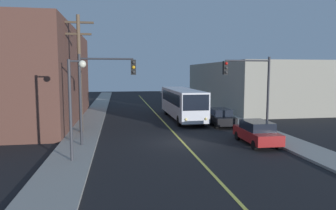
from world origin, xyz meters
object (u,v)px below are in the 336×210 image
Objects in this scene: city_bus at (182,102)px; traffic_signal_left_corner at (104,82)px; traffic_signal_right_corner at (250,81)px; parked_car_red at (257,132)px; parked_car_blue at (198,108)px; parked_car_black at (220,117)px; utility_pole_near at (80,68)px; street_lamp_left at (74,95)px.

traffic_signal_left_corner reaches higher than city_bus.
traffic_signal_right_corner is at bearing -71.57° from city_bus.
parked_car_red is at bearing -6.65° from traffic_signal_left_corner.
parked_car_blue is 12.86m from traffic_signal_right_corner.
parked_car_red and parked_car_black have the same top height.
traffic_signal_left_corner is at bearing -125.02° from city_bus.
utility_pole_near is (-12.42, 5.88, 4.46)m from parked_car_red.
utility_pole_near reaches higher than traffic_signal_left_corner.
city_bus is at bearing 102.70° from parked_car_red.
city_bus is 10.46m from traffic_signal_right_corner.
utility_pole_near is at bearing -144.03° from parked_car_blue.
street_lamp_left is at bearing -121.88° from city_bus.
street_lamp_left is at bearing -158.27° from traffic_signal_right_corner.
traffic_signal_left_corner is 3.96m from street_lamp_left.
parked_car_red is 7.39m from parked_car_black.
utility_pole_near reaches higher than parked_car_black.
parked_car_red is at bearing 11.79° from street_lamp_left.
parked_car_red is 1.00× the size of parked_car_black.
city_bus is 2.74× the size of parked_car_black.
city_bus is 2.75× the size of parked_car_blue.
parked_car_blue is at bearing 56.05° from street_lamp_left.
parked_car_blue is at bearing 53.13° from traffic_signal_left_corner.
city_bus is 3.88m from parked_car_blue.
parked_car_blue is 0.80× the size of street_lamp_left.
parked_car_blue is at bearing 35.97° from utility_pole_near.
parked_car_red is at bearing -89.39° from parked_car_black.
traffic_signal_right_corner is (3.21, -9.64, 2.49)m from city_bus.
traffic_signal_left_corner is (-7.61, -10.86, 2.49)m from city_bus.
parked_car_black is 0.74× the size of traffic_signal_right_corner.
parked_car_red is at bearing -101.48° from traffic_signal_right_corner.
city_bus is at bearing 58.12° from street_lamp_left.
utility_pole_near is at bearing 154.67° from parked_car_red.
street_lamp_left is at bearing -123.95° from parked_car_blue.
parked_car_red and parked_car_blue have the same top height.
traffic_signal_right_corner reaches higher than parked_car_blue.
utility_pole_near reaches higher than traffic_signal_right_corner.
parked_car_black is 0.81× the size of street_lamp_left.
traffic_signal_left_corner reaches higher than street_lamp_left.
parked_car_red is at bearing -89.47° from parked_car_blue.
parked_car_red is 1.01× the size of parked_car_blue.
traffic_signal_left_corner is at bearing 68.82° from street_lamp_left.
parked_car_black is at bearing 6.99° from utility_pole_near.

